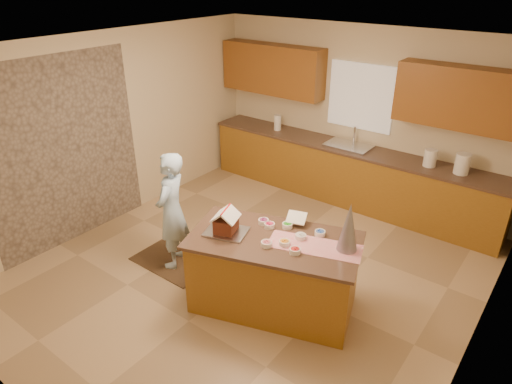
# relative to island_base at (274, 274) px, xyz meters

# --- Properties ---
(floor) EXTENTS (5.50, 5.50, 0.00)m
(floor) POSITION_rel_island_base_xyz_m (-0.57, 0.37, -0.42)
(floor) COLOR tan
(floor) RESTS_ON ground
(ceiling) EXTENTS (5.50, 5.50, 0.00)m
(ceiling) POSITION_rel_island_base_xyz_m (-0.57, 0.37, 2.28)
(ceiling) COLOR silver
(ceiling) RESTS_ON floor
(wall_back) EXTENTS (5.50, 5.50, 0.00)m
(wall_back) POSITION_rel_island_base_xyz_m (-0.57, 3.12, 0.93)
(wall_back) COLOR beige
(wall_back) RESTS_ON floor
(wall_front) EXTENTS (5.50, 5.50, 0.00)m
(wall_front) POSITION_rel_island_base_xyz_m (-0.57, -2.38, 0.93)
(wall_front) COLOR beige
(wall_front) RESTS_ON floor
(wall_left) EXTENTS (5.50, 5.50, 0.00)m
(wall_left) POSITION_rel_island_base_xyz_m (-3.07, 0.37, 0.93)
(wall_left) COLOR beige
(wall_left) RESTS_ON floor
(wall_right) EXTENTS (5.50, 5.50, 0.00)m
(wall_right) POSITION_rel_island_base_xyz_m (1.93, 0.37, 0.93)
(wall_right) COLOR beige
(wall_right) RESTS_ON floor
(stone_accent) EXTENTS (0.00, 2.50, 2.50)m
(stone_accent) POSITION_rel_island_base_xyz_m (-3.05, -0.43, 0.83)
(stone_accent) COLOR gray
(stone_accent) RESTS_ON wall_left
(window_curtain) EXTENTS (1.05, 0.03, 1.00)m
(window_curtain) POSITION_rel_island_base_xyz_m (-0.57, 3.09, 1.23)
(window_curtain) COLOR white
(window_curtain) RESTS_ON wall_back
(back_counter_base) EXTENTS (4.80, 0.60, 0.88)m
(back_counter_base) POSITION_rel_island_base_xyz_m (-0.57, 2.82, 0.02)
(back_counter_base) COLOR brown
(back_counter_base) RESTS_ON floor
(back_counter_top) EXTENTS (4.85, 0.63, 0.04)m
(back_counter_top) POSITION_rel_island_base_xyz_m (-0.57, 2.82, 0.48)
(back_counter_top) COLOR brown
(back_counter_top) RESTS_ON back_counter_base
(upper_cabinet_left) EXTENTS (1.85, 0.35, 0.80)m
(upper_cabinet_left) POSITION_rel_island_base_xyz_m (-2.12, 2.94, 1.48)
(upper_cabinet_left) COLOR brown
(upper_cabinet_left) RESTS_ON wall_back
(upper_cabinet_right) EXTENTS (1.85, 0.35, 0.80)m
(upper_cabinet_right) POSITION_rel_island_base_xyz_m (0.98, 2.94, 1.48)
(upper_cabinet_right) COLOR brown
(upper_cabinet_right) RESTS_ON wall_back
(sink) EXTENTS (0.70, 0.45, 0.12)m
(sink) POSITION_rel_island_base_xyz_m (-0.57, 2.82, 0.47)
(sink) COLOR silver
(sink) RESTS_ON back_counter_top
(faucet) EXTENTS (0.03, 0.03, 0.28)m
(faucet) POSITION_rel_island_base_xyz_m (-0.57, 3.00, 0.64)
(faucet) COLOR silver
(faucet) RESTS_ON back_counter_top
(island_base) EXTENTS (1.90, 1.35, 0.84)m
(island_base) POSITION_rel_island_base_xyz_m (0.00, 0.00, 0.00)
(island_base) COLOR brown
(island_base) RESTS_ON floor
(island_top) EXTENTS (2.00, 1.45, 0.04)m
(island_top) POSITION_rel_island_base_xyz_m (0.00, -0.00, 0.44)
(island_top) COLOR brown
(island_top) RESTS_ON island_base
(table_runner) EXTENTS (1.01, 0.63, 0.01)m
(table_runner) POSITION_rel_island_base_xyz_m (0.41, 0.13, 0.46)
(table_runner) COLOR red
(table_runner) RESTS_ON island_top
(baking_tray) EXTENTS (0.52, 0.45, 0.02)m
(baking_tray) POSITION_rel_island_base_xyz_m (-0.48, -0.21, 0.47)
(baking_tray) COLOR silver
(baking_tray) RESTS_ON island_top
(cookbook) EXTENTS (0.25, 0.22, 0.09)m
(cookbook) POSITION_rel_island_base_xyz_m (0.02, 0.39, 0.54)
(cookbook) COLOR white
(cookbook) RESTS_ON island_top
(tinsel_tree) EXTENTS (0.27, 0.27, 0.52)m
(tinsel_tree) POSITION_rel_island_base_xyz_m (0.69, 0.28, 0.72)
(tinsel_tree) COLOR #A1A3AC
(tinsel_tree) RESTS_ON island_top
(rug) EXTENTS (1.02, 0.67, 0.01)m
(rug) POSITION_rel_island_base_xyz_m (-1.51, -0.09, -0.41)
(rug) COLOR black
(rug) RESTS_ON floor
(boy) EXTENTS (0.54, 0.64, 1.50)m
(boy) POSITION_rel_island_base_xyz_m (-1.46, -0.09, 0.34)
(boy) COLOR #AFD4F8
(boy) RESTS_ON rug
(canister_a) EXTENTS (0.17, 0.17, 0.24)m
(canister_a) POSITION_rel_island_base_xyz_m (0.68, 2.82, 0.62)
(canister_a) COLOR white
(canister_a) RESTS_ON back_counter_top
(canister_b) EXTENTS (0.20, 0.20, 0.28)m
(canister_b) POSITION_rel_island_base_xyz_m (1.10, 2.82, 0.64)
(canister_b) COLOR white
(canister_b) RESTS_ON back_counter_top
(canister_c) EXTENTS (0.15, 0.15, 0.22)m
(canister_c) POSITION_rel_island_base_xyz_m (1.10, 2.82, 0.61)
(canister_c) COLOR white
(canister_c) RESTS_ON back_counter_top
(paper_towel) EXTENTS (0.12, 0.12, 0.26)m
(paper_towel) POSITION_rel_island_base_xyz_m (-1.91, 2.82, 0.63)
(paper_towel) COLOR white
(paper_towel) RESTS_ON back_counter_top
(gingerbread_house) EXTENTS (0.33, 0.34, 0.27)m
(gingerbread_house) POSITION_rel_island_base_xyz_m (-0.48, -0.21, 0.58)
(gingerbread_house) COLOR #5D2518
(gingerbread_house) RESTS_ON baking_tray
(candy_bowls) EXTENTS (0.74, 0.62, 0.05)m
(candy_bowls) POSITION_rel_island_base_xyz_m (0.07, 0.11, 0.48)
(candy_bowls) COLOR red
(candy_bowls) RESTS_ON island_top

